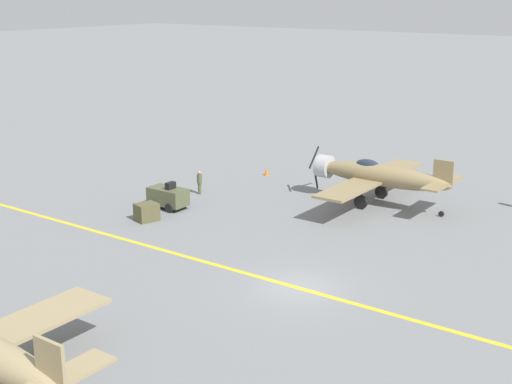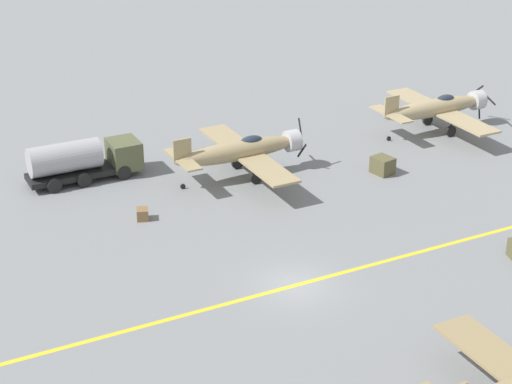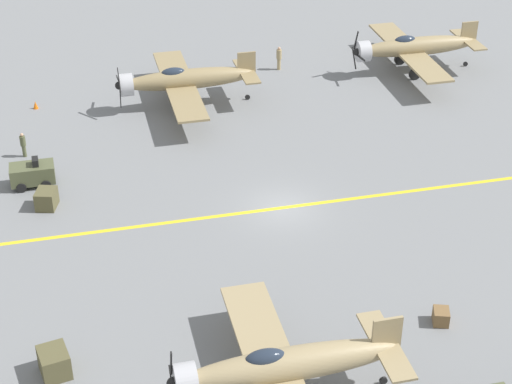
% 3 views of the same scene
% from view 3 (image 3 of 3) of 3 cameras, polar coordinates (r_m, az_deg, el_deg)
% --- Properties ---
extents(ground_plane, '(400.00, 400.00, 0.00)m').
position_cam_3_polar(ground_plane, '(49.35, 1.80, -1.06)').
color(ground_plane, slate).
extents(taxiway_stripe, '(0.30, 160.00, 0.01)m').
position_cam_3_polar(taxiway_stripe, '(49.35, 1.80, -1.05)').
color(taxiway_stripe, yellow).
rests_on(taxiway_stripe, ground).
extents(airplane_near_right, '(12.00, 9.98, 3.69)m').
position_cam_3_polar(airplane_near_right, '(67.09, 10.45, 9.48)').
color(airplane_near_right, '#98845B').
rests_on(airplane_near_right, ground).
extents(airplane_mid_right, '(12.00, 9.98, 3.65)m').
position_cam_3_polar(airplane_mid_right, '(60.58, -4.82, 7.46)').
color(airplane_mid_right, '#937E55').
rests_on(airplane_mid_right, ground).
extents(airplane_mid_left, '(12.00, 9.98, 3.72)m').
position_cam_3_polar(airplane_mid_left, '(35.92, 1.78, -11.52)').
color(airplane_mid_left, tan).
rests_on(airplane_mid_left, ground).
extents(tow_tractor, '(1.57, 2.60, 1.79)m').
position_cam_3_polar(tow_tractor, '(52.84, -14.67, 1.20)').
color(tow_tractor, '#515638').
rests_on(tow_tractor, ground).
extents(ground_crew_walking, '(0.36, 0.36, 1.65)m').
position_cam_3_polar(ground_crew_walking, '(56.15, -15.26, 3.12)').
color(ground_crew_walking, '#515638').
rests_on(ground_crew_walking, ground).
extents(ground_crew_inspecting, '(0.40, 0.40, 1.86)m').
position_cam_3_polar(ground_crew_inspecting, '(66.80, 1.55, 8.97)').
color(ground_crew_inspecting, tan).
rests_on(ground_crew_inspecting, ground).
extents(supply_crate_by_tanker, '(1.68, 1.49, 1.23)m').
position_cam_3_polar(supply_crate_by_tanker, '(39.12, -13.30, -11.01)').
color(supply_crate_by_tanker, brown).
rests_on(supply_crate_by_tanker, ground).
extents(supply_crate_mid_lane, '(1.07, 0.98, 0.73)m').
position_cam_3_polar(supply_crate_mid_lane, '(41.79, 12.23, -8.11)').
color(supply_crate_mid_lane, brown).
rests_on(supply_crate_mid_lane, ground).
extents(supply_crate_outboard, '(1.57, 1.42, 1.09)m').
position_cam_3_polar(supply_crate_outboard, '(50.58, -13.80, -0.45)').
color(supply_crate_outboard, brown).
rests_on(supply_crate_outboard, ground).
extents(traffic_cone, '(0.36, 0.36, 0.55)m').
position_cam_3_polar(traffic_cone, '(62.67, -14.49, 5.64)').
color(traffic_cone, orange).
rests_on(traffic_cone, ground).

